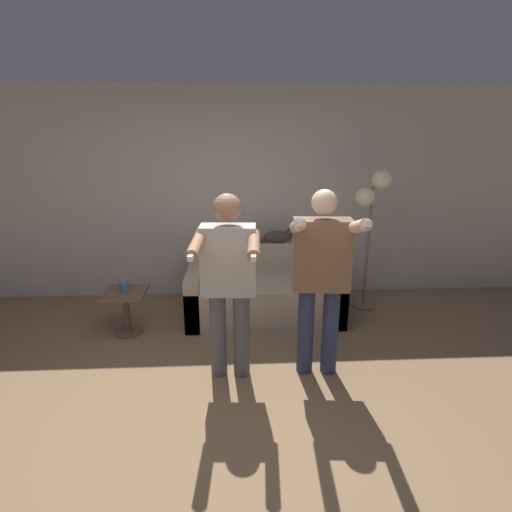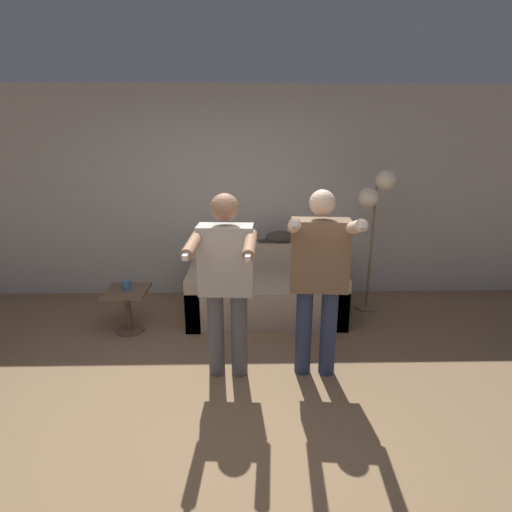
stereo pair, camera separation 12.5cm
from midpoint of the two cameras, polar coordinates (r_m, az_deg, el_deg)
name	(u,v)px [view 1 (the left image)]	position (r m, az deg, el deg)	size (l,w,h in m)	color
ground_plane	(219,423)	(3.21, -6.45, -22.59)	(16.00, 16.00, 0.00)	#846647
wall_back	(223,195)	(5.07, -5.38, 8.61)	(10.00, 0.05, 2.60)	#B7B2A8
couch	(264,293)	(4.65, 0.36, -5.29)	(1.74, 0.89, 0.78)	tan
person_left	(228,276)	(3.28, -5.05, -2.87)	(0.54, 0.70, 1.60)	#56565B
person_right	(321,272)	(3.33, 8.23, -2.21)	(0.58, 0.69, 1.63)	#2D3856
cat	(279,236)	(4.81, 2.61, 2.88)	(0.49, 0.11, 0.18)	#3D3833
floor_lamp	(373,199)	(4.76, 15.59, 7.88)	(0.41, 0.28, 1.66)	#756047
side_table	(126,303)	(4.44, -18.89, -6.43)	(0.43, 0.43, 0.47)	brown
cup	(124,286)	(4.39, -19.09, -4.14)	(0.09, 0.09, 0.10)	#3D6693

